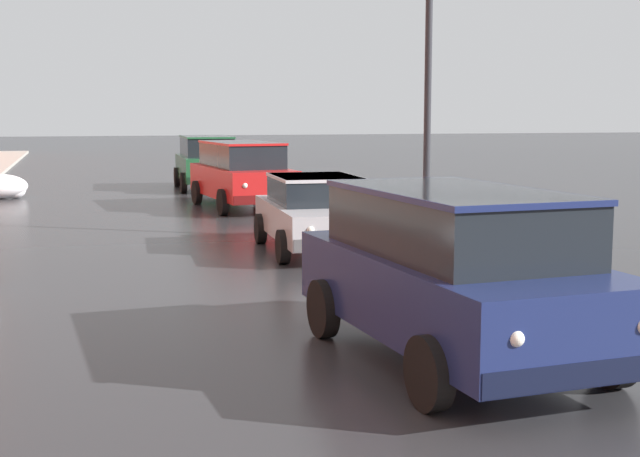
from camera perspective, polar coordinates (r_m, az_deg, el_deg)
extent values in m
ellipsoid|color=white|center=(28.27, -19.31, 2.39)|extent=(0.62, 0.52, 0.52)
ellipsoid|color=white|center=(28.53, -3.05, 2.84)|extent=(2.81, 1.46, 0.51)
ellipsoid|color=white|center=(28.47, -3.41, 2.85)|extent=(0.63, 0.52, 0.52)
ellipsoid|color=white|center=(28.39, -3.36, 3.04)|extent=(0.87, 0.73, 0.73)
cube|color=navy|center=(9.28, 8.74, -4.08)|extent=(2.22, 4.49, 0.80)
cube|color=black|center=(9.20, 8.70, 0.49)|extent=(1.86, 3.16, 0.68)
cube|color=navy|center=(9.17, 8.74, 2.41)|extent=(1.90, 3.23, 0.06)
cube|color=black|center=(7.61, 16.47, -9.09)|extent=(1.86, 0.26, 0.22)
cube|color=black|center=(11.22, 3.50, -3.45)|extent=(1.86, 0.26, 0.22)
cylinder|color=black|center=(8.81, 18.56, -7.71)|extent=(0.23, 0.69, 0.68)
cylinder|color=black|center=(7.78, 7.14, -9.38)|extent=(0.23, 0.69, 0.68)
cylinder|color=black|center=(10.98, 9.78, -4.42)|extent=(0.23, 0.69, 0.68)
cylinder|color=black|center=(10.18, 0.21, -5.26)|extent=(0.23, 0.69, 0.68)
sphere|color=silver|center=(7.15, 12.70, -7.04)|extent=(0.14, 0.14, 0.14)
cube|color=#B7B7BC|center=(16.44, -0.18, 0.58)|extent=(1.92, 4.08, 0.60)
cube|color=black|center=(16.58, -0.34, 2.58)|extent=(1.59, 2.15, 0.52)
cube|color=#B7B7BC|center=(16.56, -0.34, 3.38)|extent=(1.63, 2.19, 0.06)
cube|color=#525254|center=(14.58, 1.51, -1.03)|extent=(1.71, 0.20, 0.22)
cube|color=#525254|center=(18.36, -1.53, 0.75)|extent=(1.71, 0.20, 0.22)
cylinder|color=black|center=(15.52, 4.03, -0.97)|extent=(0.21, 0.61, 0.60)
cylinder|color=black|center=(15.10, -2.44, -1.20)|extent=(0.21, 0.61, 0.60)
cylinder|color=black|center=(17.88, 1.72, 0.18)|extent=(0.21, 0.61, 0.60)
cylinder|color=black|center=(17.52, -3.92, 0.01)|extent=(0.21, 0.61, 0.60)
sphere|color=silver|center=(14.67, 3.68, 0.03)|extent=(0.14, 0.14, 0.14)
sphere|color=silver|center=(14.39, -0.64, -0.10)|extent=(0.14, 0.14, 0.14)
cube|color=red|center=(23.98, -5.13, 3.09)|extent=(2.25, 4.82, 0.80)
cube|color=black|center=(23.98, -5.18, 4.86)|extent=(1.87, 3.40, 0.68)
cube|color=red|center=(23.97, -5.19, 5.60)|extent=(1.91, 3.47, 0.06)
cube|color=#520B0B|center=(21.83, -3.47, 1.93)|extent=(1.78, 0.29, 0.22)
cube|color=#520B0B|center=(26.20, -6.51, 2.84)|extent=(1.78, 0.29, 0.22)
cylinder|color=black|center=(22.92, -1.89, 1.91)|extent=(0.24, 0.69, 0.68)
cylinder|color=black|center=(22.38, -6.38, 1.73)|extent=(0.24, 0.69, 0.68)
cylinder|color=black|center=(25.66, -4.03, 2.50)|extent=(0.24, 0.69, 0.68)
cylinder|color=black|center=(25.18, -8.06, 2.35)|extent=(0.24, 0.69, 0.68)
sphere|color=silver|center=(21.95, -1.98, 2.91)|extent=(0.14, 0.14, 0.14)
sphere|color=silver|center=(21.59, -4.94, 2.81)|extent=(0.14, 0.14, 0.14)
cube|color=#1E5633|center=(30.18, -7.42, 3.98)|extent=(1.92, 4.36, 0.80)
cube|color=black|center=(30.19, -7.45, 5.38)|extent=(1.63, 3.06, 0.68)
cube|color=#1E5633|center=(30.18, -7.46, 5.97)|extent=(1.67, 3.12, 0.06)
cube|color=black|center=(28.11, -6.92, 3.15)|extent=(1.76, 0.17, 0.22)
cube|color=black|center=(32.29, -7.83, 3.70)|extent=(1.76, 0.17, 0.22)
cylinder|color=black|center=(29.01, -5.30, 3.07)|extent=(0.20, 0.69, 0.68)
cylinder|color=black|center=(28.79, -8.92, 2.98)|extent=(0.20, 0.69, 0.68)
cylinder|color=black|center=(31.64, -6.03, 3.43)|extent=(0.20, 0.69, 0.68)
cylinder|color=black|center=(31.45, -9.34, 3.35)|extent=(0.20, 0.69, 0.68)
sphere|color=silver|center=(28.14, -5.75, 3.91)|extent=(0.14, 0.14, 0.14)
sphere|color=silver|center=(28.00, -8.11, 3.85)|extent=(0.14, 0.14, 0.14)
cylinder|color=#28282D|center=(17.63, 7.05, 7.86)|extent=(0.14, 0.14, 5.41)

